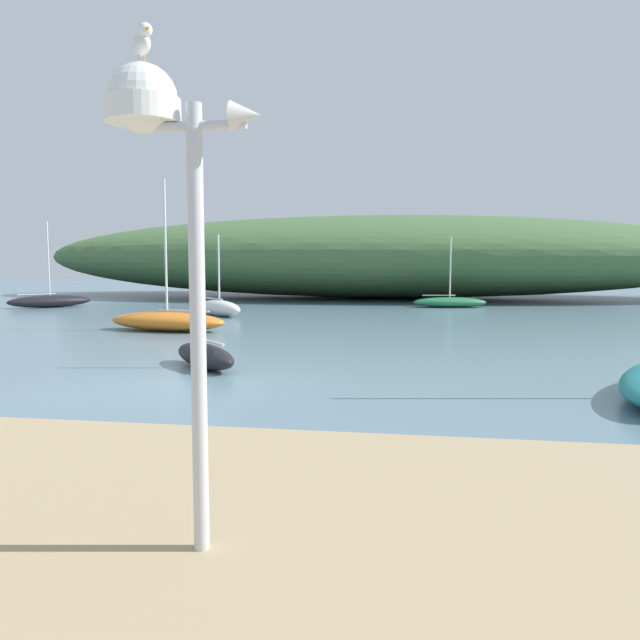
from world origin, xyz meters
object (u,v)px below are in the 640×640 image
Objects in this scene: mast_structure at (159,149)px; sailboat_off_point at (167,321)px; sailboat_east_reach at (50,301)px; sailboat_west_reach at (450,302)px; seagull_on_radar at (142,42)px; sailboat_far_right at (219,308)px; sailboat_outer_mooring at (205,355)px.

mast_structure is 0.71× the size of sailboat_off_point.
mast_structure is at bearing -67.25° from sailboat_off_point.
sailboat_west_reach is (20.23, 3.28, -0.05)m from sailboat_east_reach.
sailboat_off_point reaches higher than seagull_on_radar.
sailboat_east_reach is at bearing 162.12° from sailboat_far_right.
sailboat_outer_mooring is (-2.87, 8.96, -2.97)m from mast_structure.
sailboat_outer_mooring is at bearing -73.21° from sailboat_far_right.
sailboat_outer_mooring is (-2.76, 8.97, -3.73)m from seagull_on_radar.
mast_structure is at bearing -72.82° from sailboat_far_right.
sailboat_west_reach is at bearing 82.95° from seagull_on_radar.
sailboat_off_point is 15.98m from sailboat_west_reach.
sailboat_far_right is (-6.63, 21.79, -3.66)m from seagull_on_radar.
sailboat_west_reach is at bearing 50.94° from sailboat_off_point.
mast_structure is 17.49m from sailboat_off_point.
mast_structure is 0.96× the size of sailboat_west_reach.
sailboat_east_reach is (-10.16, 9.13, -0.01)m from sailboat_off_point.
sailboat_west_reach is (10.13, 6.54, -0.08)m from sailboat_far_right.
sailboat_off_point is 7.92m from sailboat_outer_mooring.
mast_structure is at bearing -72.26° from sailboat_outer_mooring.
mast_structure is 1.45× the size of sailboat_outer_mooring.
sailboat_off_point reaches higher than sailboat_outer_mooring.
sailboat_far_right is at bearing 106.92° from seagull_on_radar.
seagull_on_radar is 10.10m from sailboat_outer_mooring.
sailboat_off_point reaches higher than mast_structure.
sailboat_outer_mooring is at bearing -61.31° from sailboat_off_point.
sailboat_outer_mooring is at bearing -49.02° from sailboat_east_reach.
seagull_on_radar is at bearing -72.89° from sailboat_outer_mooring.
sailboat_off_point is at bearing -41.93° from sailboat_east_reach.
sailboat_west_reach reaches higher than sailboat_outer_mooring.
sailboat_east_reach reaches higher than sailboat_far_right.
seagull_on_radar is at bearing -172.45° from mast_structure.
mast_structure is 11.59× the size of seagull_on_radar.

